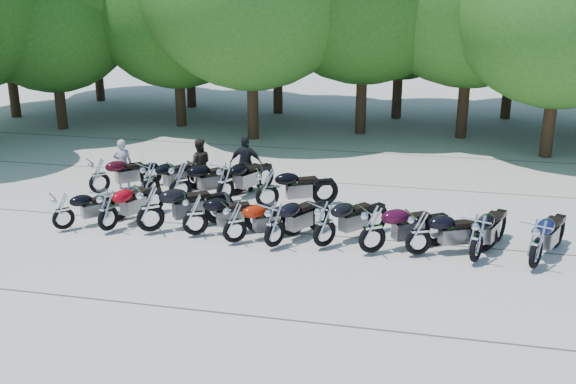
% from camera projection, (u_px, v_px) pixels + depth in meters
% --- Properties ---
extents(ground, '(90.00, 90.00, 0.00)m').
position_uv_depth(ground, '(275.00, 255.00, 16.03)').
color(ground, '#A19E92').
rests_on(ground, ground).
extents(tree_1, '(6.97, 6.97, 8.55)m').
position_uv_depth(tree_1, '(50.00, 6.00, 27.32)').
color(tree_1, '#3A2614').
rests_on(tree_1, ground).
extents(tree_2, '(7.31, 7.31, 8.97)m').
position_uv_depth(tree_2, '(175.00, 0.00, 27.76)').
color(tree_2, '#3A2614').
rests_on(tree_2, ground).
extents(motorcycle_0, '(1.86, 1.90, 1.15)m').
position_uv_depth(motorcycle_0, '(63.00, 210.00, 17.32)').
color(motorcycle_0, black).
rests_on(motorcycle_0, ground).
extents(motorcycle_1, '(1.47, 2.39, 1.30)m').
position_uv_depth(motorcycle_1, '(107.00, 209.00, 17.20)').
color(motorcycle_1, '#A00511').
rests_on(motorcycle_1, ground).
extents(motorcycle_2, '(2.50, 2.17, 1.44)m').
position_uv_depth(motorcycle_2, '(150.00, 208.00, 17.08)').
color(motorcycle_2, black).
rests_on(motorcycle_2, ground).
extents(motorcycle_3, '(2.34, 1.57, 1.28)m').
position_uv_depth(motorcycle_3, '(195.00, 214.00, 16.89)').
color(motorcycle_3, black).
rests_on(motorcycle_3, ground).
extents(motorcycle_4, '(2.13, 1.80, 1.22)m').
position_uv_depth(motorcycle_4, '(235.00, 222.00, 16.44)').
color(motorcycle_4, '#9C1A05').
rests_on(motorcycle_4, ground).
extents(motorcycle_5, '(1.77, 2.39, 1.32)m').
position_uv_depth(motorcycle_5, '(274.00, 224.00, 16.17)').
color(motorcycle_5, black).
rests_on(motorcycle_5, ground).
extents(motorcycle_6, '(2.09, 2.29, 1.35)m').
position_uv_depth(motorcycle_6, '(325.00, 223.00, 16.18)').
color(motorcycle_6, black).
rests_on(motorcycle_6, ground).
extents(motorcycle_7, '(2.46, 1.96, 1.39)m').
position_uv_depth(motorcycle_7, '(373.00, 228.00, 15.80)').
color(motorcycle_7, '#32061C').
rests_on(motorcycle_7, ground).
extents(motorcycle_8, '(2.35, 1.54, 1.28)m').
position_uv_depth(motorcycle_8, '(419.00, 232.00, 15.71)').
color(motorcycle_8, black).
rests_on(motorcycle_8, ground).
extents(motorcycle_9, '(1.52, 2.46, 1.33)m').
position_uv_depth(motorcycle_9, '(477.00, 237.00, 15.34)').
color(motorcycle_9, black).
rests_on(motorcycle_9, ground).
extents(motorcycle_10, '(1.63, 2.48, 1.35)m').
position_uv_depth(motorcycle_10, '(537.00, 243.00, 14.99)').
color(motorcycle_10, '#0D153D').
rests_on(motorcycle_10, ground).
extents(motorcycle_11, '(2.08, 2.05, 1.27)m').
position_uv_depth(motorcycle_11, '(99.00, 175.00, 20.11)').
color(motorcycle_11, black).
rests_on(motorcycle_11, ground).
extents(motorcycle_12, '(1.81, 2.26, 1.27)m').
position_uv_depth(motorcycle_12, '(150.00, 179.00, 19.72)').
color(motorcycle_12, black).
rests_on(motorcycle_12, ground).
extents(motorcycle_13, '(2.33, 2.15, 1.38)m').
position_uv_depth(motorcycle_13, '(180.00, 181.00, 19.37)').
color(motorcycle_13, black).
rests_on(motorcycle_13, ground).
extents(motorcycle_14, '(1.72, 2.50, 1.37)m').
position_uv_depth(motorcycle_14, '(225.00, 181.00, 19.34)').
color(motorcycle_14, black).
rests_on(motorcycle_14, ground).
extents(motorcycle_15, '(2.44, 1.72, 1.34)m').
position_uv_depth(motorcycle_15, '(267.00, 187.00, 18.84)').
color(motorcycle_15, black).
rests_on(motorcycle_15, ground).
extents(rider_0, '(0.63, 0.47, 1.58)m').
position_uv_depth(rider_0, '(123.00, 164.00, 20.64)').
color(rider_0, '#9A9A9C').
rests_on(rider_0, ground).
extents(rider_1, '(0.93, 0.83, 1.59)m').
position_uv_depth(rider_1, '(199.00, 164.00, 20.66)').
color(rider_1, black).
rests_on(rider_1, ground).
extents(rider_2, '(1.03, 0.45, 1.75)m').
position_uv_depth(rider_2, '(246.00, 164.00, 20.41)').
color(rider_2, black).
rests_on(rider_2, ground).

